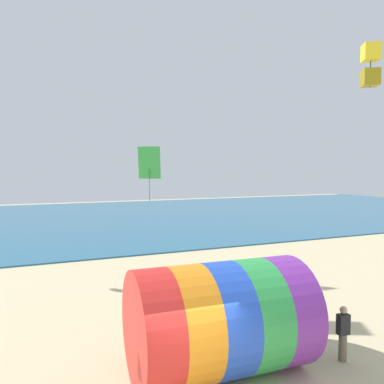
{
  "coord_description": "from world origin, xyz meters",
  "views": [
    {
      "loc": [
        -3.24,
        -6.68,
        5.77
      ],
      "look_at": [
        1.38,
        4.45,
        5.01
      ],
      "focal_mm": 35.0,
      "sensor_mm": 36.0,
      "label": 1
    }
  ],
  "objects_px": {
    "kite_handler": "(343,333)",
    "kite_yellow_box": "(371,65)",
    "giant_inflatable_tube": "(220,319)",
    "kite_green_diamond": "(149,163)"
  },
  "relations": [
    {
      "from": "kite_yellow_box",
      "to": "kite_green_diamond",
      "type": "height_order",
      "value": "kite_yellow_box"
    },
    {
      "from": "kite_handler",
      "to": "kite_green_diamond",
      "type": "relative_size",
      "value": 0.61
    },
    {
      "from": "kite_handler",
      "to": "giant_inflatable_tube",
      "type": "bearing_deg",
      "value": 167.91
    },
    {
      "from": "giant_inflatable_tube",
      "to": "kite_yellow_box",
      "type": "distance_m",
      "value": 9.97
    },
    {
      "from": "giant_inflatable_tube",
      "to": "kite_yellow_box",
      "type": "relative_size",
      "value": 3.26
    },
    {
      "from": "kite_handler",
      "to": "kite_yellow_box",
      "type": "xyz_separation_m",
      "value": [
        2.47,
        1.52,
        8.52
      ]
    },
    {
      "from": "kite_yellow_box",
      "to": "kite_handler",
      "type": "bearing_deg",
      "value": -148.35
    },
    {
      "from": "giant_inflatable_tube",
      "to": "kite_handler",
      "type": "distance_m",
      "value": 3.86
    },
    {
      "from": "kite_handler",
      "to": "kite_yellow_box",
      "type": "bearing_deg",
      "value": 31.65
    },
    {
      "from": "kite_handler",
      "to": "kite_green_diamond",
      "type": "distance_m",
      "value": 11.6
    }
  ]
}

